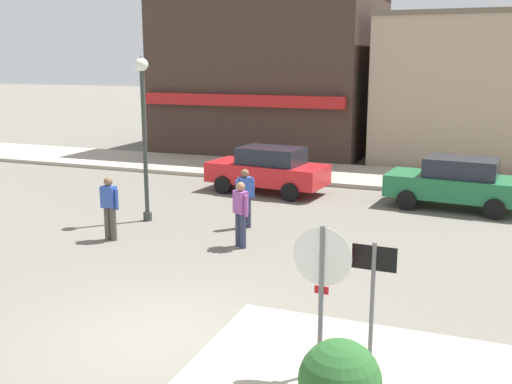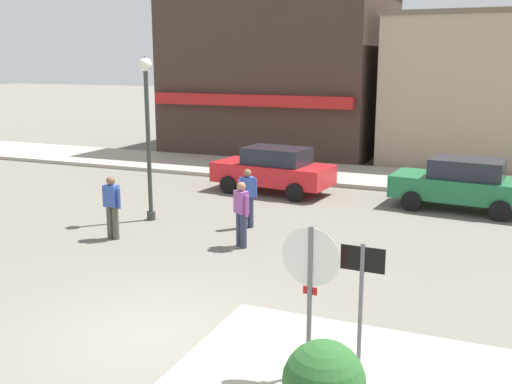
{
  "view_description": "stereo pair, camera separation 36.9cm",
  "coord_description": "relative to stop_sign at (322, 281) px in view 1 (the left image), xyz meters",
  "views": [
    {
      "loc": [
        4.75,
        -7.88,
        4.45
      ],
      "look_at": [
        -0.0,
        4.5,
        1.5
      ],
      "focal_mm": 42.0,
      "sensor_mm": 36.0,
      "label": 1
    },
    {
      "loc": [
        5.09,
        -7.74,
        4.45
      ],
      "look_at": [
        -0.0,
        4.5,
        1.5
      ],
      "focal_mm": 42.0,
      "sensor_mm": 36.0,
      "label": 2
    }
  ],
  "objects": [
    {
      "name": "lamp_post",
      "position": [
        -6.79,
        6.69,
        1.44
      ],
      "size": [
        0.36,
        0.36,
        4.54
      ],
      "color": "#333833",
      "rests_on": "ground"
    },
    {
      "name": "parked_car_second",
      "position": [
        1.21,
        11.27,
        -0.71
      ],
      "size": [
        4.15,
        2.18,
        1.56
      ],
      "color": "#1E6B3D",
      "rests_on": "ground"
    },
    {
      "name": "one_way_sign",
      "position": [
        0.67,
        0.15,
        -0.19
      ],
      "size": [
        0.6,
        0.06,
        2.1
      ],
      "color": "slate",
      "rests_on": "ground"
    },
    {
      "name": "pedestrian_kerb_side",
      "position": [
        -6.68,
        4.75,
        -0.65
      ],
      "size": [
        0.56,
        0.24,
        1.61
      ],
      "color": "#4C473D",
      "rests_on": "ground"
    },
    {
      "name": "parked_car_nearest",
      "position": [
        -4.86,
        11.32,
        -0.71
      ],
      "size": [
        4.16,
        2.21,
        1.56
      ],
      "color": "red",
      "rests_on": "ground"
    },
    {
      "name": "kerb_far",
      "position": [
        -2.85,
        14.97,
        -1.44
      ],
      "size": [
        80.0,
        4.0,
        0.15
      ],
      "primitive_type": "cube",
      "color": "#A89E8C",
      "rests_on": "ground"
    },
    {
      "name": "ground_plane",
      "position": [
        -2.85,
        0.45,
        -1.52
      ],
      "size": [
        160.0,
        160.0,
        0.0
      ],
      "primitive_type": "plane",
      "color": "#6B665B"
    },
    {
      "name": "pedestrian_crossing_far",
      "position": [
        -3.94,
        6.98,
        -0.65
      ],
      "size": [
        0.44,
        0.47,
        1.61
      ],
      "color": "#2D334C",
      "rests_on": "ground"
    },
    {
      "name": "stop_sign",
      "position": [
        0.0,
        0.0,
        0.0
      ],
      "size": [
        0.82,
        0.08,
        2.3
      ],
      "color": "slate",
      "rests_on": "ground"
    },
    {
      "name": "building_corner_shop",
      "position": [
        -8.12,
        21.39,
        2.45
      ],
      "size": [
        10.05,
        9.34,
        7.93
      ],
      "color": "#3D2D26",
      "rests_on": "ground"
    },
    {
      "name": "pedestrian_crossing_near",
      "position": [
        -3.41,
        5.37,
        -0.65
      ],
      "size": [
        0.51,
        0.38,
        1.61
      ],
      "color": "#2D334C",
      "rests_on": "ground"
    },
    {
      "name": "building_storefront_left_near",
      "position": [
        1.61,
        20.04,
        1.66
      ],
      "size": [
        8.77,
        5.45,
        6.34
      ],
      "color": "tan",
      "rests_on": "ground"
    }
  ]
}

